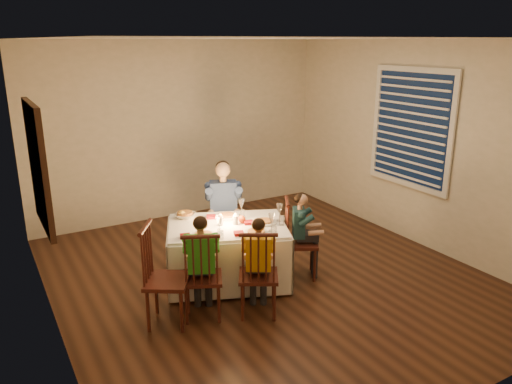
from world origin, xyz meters
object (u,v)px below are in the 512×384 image
chair_end (300,275)px  child_teal (300,275)px  chair_adult (225,255)px  child_green (203,315)px  chair_near_left (203,315)px  serving_bowl (185,216)px  chair_near_right (258,313)px  adult (225,255)px  chair_extra (170,322)px  child_yellow (258,313)px  dining_table (227,241)px

chair_end → child_teal: size_ratio=0.93×
chair_adult → child_green: size_ratio=0.88×
chair_near_left → serving_bowl: 1.21m
chair_near_right → adult: size_ratio=0.76×
chair_adult → chair_end: bearing=-38.7°
chair_extra → adult: adult is taller
chair_extra → child_green: bearing=-66.1°
child_yellow → chair_extra: bearing=11.4°
chair_adult → chair_near_left: size_ratio=1.00×
chair_near_left → child_green: (0.00, 0.00, 0.00)m
chair_adult → chair_end: (0.50, -0.93, 0.00)m
serving_bowl → chair_end: bearing=-33.6°
dining_table → child_yellow: size_ratio=1.54×
dining_table → serving_bowl: (-0.31, 0.43, 0.22)m
child_yellow → child_teal: bearing=-120.2°
chair_near_right → chair_end: 0.95m
adult → serving_bowl: (-0.59, -0.21, 0.70)m
chair_adult → chair_near_left: same height
chair_near_left → chair_adult: bearing=-100.3°
chair_adult → dining_table: bearing=-90.1°
chair_near_left → chair_extra: 0.34m
chair_near_right → adult: (0.33, 1.41, 0.00)m
chair_near_left → child_teal: size_ratio=0.93×
chair_near_right → child_teal: child_teal is taller
chair_adult → serving_bowl: 0.93m
chair_near_right → child_teal: bearing=-120.2°
chair_extra → serving_bowl: size_ratio=4.46×
chair_near_right → chair_end: size_ratio=1.00×
child_green → child_yellow: child_green is taller
chair_adult → chair_near_right: same height
dining_table → child_teal: dining_table is taller
adult → child_teal: 1.06m
dining_table → child_teal: 0.96m
chair_near_left → child_green: bearing=-0.0°
adult → child_yellow: bearing=-80.0°
chair_adult → chair_end: size_ratio=1.00×
chair_near_left → chair_end: size_ratio=1.00×
chair_adult → child_teal: (0.50, -0.93, 0.00)m
dining_table → chair_extra: 1.11m
chair_end → chair_near_left: bearing=130.1°
chair_near_left → child_green: child_green is taller
adult → chair_extra: bearing=-112.4°
dining_table → adult: size_ratio=1.28×
chair_adult → chair_end: 1.06m
chair_adult → chair_extra: size_ratio=0.92×
child_green → serving_bowl: 1.21m
chair_end → child_yellow: 0.95m
chair_adult → chair_near_left: (-0.82, -1.18, 0.00)m
serving_bowl → chair_extra: bearing=-121.5°
child_teal → chair_adult: bearing=57.9°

